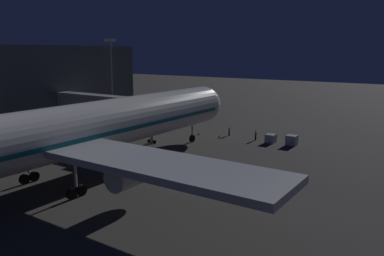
{
  "coord_description": "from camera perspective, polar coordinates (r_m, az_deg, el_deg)",
  "views": [
    {
      "loc": [
        -36.14,
        40.9,
        15.27
      ],
      "look_at": [
        -3.0,
        -8.25,
        3.5
      ],
      "focal_mm": 36.2,
      "sensor_mm": 36.0,
      "label": 1
    }
  ],
  "objects": [
    {
      "name": "ground_plane",
      "position": [
        56.68,
        -7.22,
        -4.49
      ],
      "size": [
        320.0,
        320.0,
        0.0
      ],
      "primitive_type": "plane",
      "color": "#383533"
    },
    {
      "name": "airliner_at_gate",
      "position": [
        46.59,
        -17.94,
        -0.74
      ],
      "size": [
        54.53,
        65.12,
        19.25
      ],
      "color": "silver",
      "rests_on": "ground_plane"
    },
    {
      "name": "baggage_container_far_row",
      "position": [
        67.24,
        11.53,
        -1.51
      ],
      "size": [
        1.59,
        1.69,
        1.41
      ],
      "primitive_type": "cube",
      "color": "#B7BABF",
      "rests_on": "ground_plane"
    },
    {
      "name": "jet_bridge",
      "position": [
        70.36,
        -11.32,
        3.56
      ],
      "size": [
        25.59,
        3.4,
        7.68
      ],
      "color": "#9E9E99",
      "rests_on": "ground_plane"
    },
    {
      "name": "traffic_cone_nose_starboard",
      "position": [
        72.06,
        1.02,
        -0.78
      ],
      "size": [
        0.36,
        0.36,
        0.55
      ],
      "primitive_type": "cone",
      "color": "orange",
      "rests_on": "ground_plane"
    },
    {
      "name": "apron_floodlight_mast",
      "position": [
        86.23,
        -11.82,
        7.76
      ],
      "size": [
        2.9,
        0.5,
        17.91
      ],
      "color": "#59595E",
      "rests_on": "ground_plane"
    },
    {
      "name": "ground_crew_marshaller_fwd",
      "position": [
        68.51,
        9.36,
        -0.95
      ],
      "size": [
        0.4,
        0.4,
        1.8
      ],
      "color": "black",
      "rests_on": "ground_plane"
    },
    {
      "name": "ground_crew_near_nose_gear",
      "position": [
        71.63,
        5.51,
        -0.35
      ],
      "size": [
        0.4,
        0.4,
        1.74
      ],
      "color": "black",
      "rests_on": "ground_plane"
    },
    {
      "name": "traffic_cone_nose_port",
      "position": [
        69.82,
        4.05,
        -1.2
      ],
      "size": [
        0.36,
        0.36,
        0.55
      ],
      "primitive_type": "cone",
      "color": "orange",
      "rests_on": "ground_plane"
    },
    {
      "name": "baggage_container_near_belt",
      "position": [
        66.13,
        14.49,
        -1.75
      ],
      "size": [
        1.72,
        1.58,
        1.64
      ],
      "primitive_type": "cube",
      "color": "#B7BABF",
      "rests_on": "ground_plane"
    }
  ]
}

